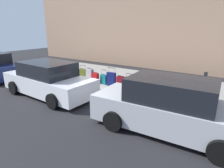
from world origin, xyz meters
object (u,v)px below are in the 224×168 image
Objects in this scene: suitcase_navy_6 at (111,79)px; bollard_post at (59,71)px; suitcase_maroon_5 at (121,82)px; parking_meter at (205,83)px; parked_car_silver_0 at (170,107)px; suitcase_silver_2 at (149,88)px; parked_car_white_1 at (48,80)px; suitcase_red_8 at (95,78)px; suitcase_silver_9 at (90,75)px; suitcase_olive_10 at (83,74)px; suitcase_black_4 at (129,84)px; suitcase_olive_3 at (139,86)px; suitcase_black_11 at (76,74)px; suitcase_teal_0 at (175,92)px; suitcase_teal_7 at (104,79)px; fire_hydrant at (67,71)px; suitcase_red_1 at (162,89)px.

suitcase_navy_6 is 1.37× the size of bollard_post.
parking_meter is (-3.82, -0.19, 0.54)m from suitcase_maroon_5.
bollard_post is 0.15× the size of parked_car_silver_0.
parked_car_white_1 is (4.02, 2.46, 0.33)m from suitcase_silver_2.
suitcase_maroon_5 is 0.64× the size of suitcase_navy_6.
parked_car_silver_0 is (-1.73, 2.46, 0.36)m from suitcase_silver_2.
suitcase_red_8 is 0.53m from suitcase_silver_9.
parked_car_white_1 is at bearing 94.68° from suitcase_olive_10.
parked_car_silver_0 is at bearing 138.50° from suitcase_black_4.
suitcase_olive_3 is 2.67m from suitcase_red_8.
suitcase_black_11 is at bearing 0.86° from suitcase_silver_9.
suitcase_silver_9 reaches higher than bollard_post.
bollard_post is (7.21, 0.11, 0.03)m from suitcase_teal_0.
parked_car_silver_0 reaches higher than suitcase_teal_0.
bollard_post is at bearing 0.80° from suitcase_silver_2.
suitcase_silver_2 is 1.62m from suitcase_maroon_5.
suitcase_teal_7 is 2.81m from fire_hydrant.
suitcase_teal_0 is at bearing 177.98° from suitcase_maroon_5.
suitcase_red_1 is 0.18× the size of parked_car_silver_0.
suitcase_teal_7 is at bearing -162.06° from suitcase_red_8.
suitcase_olive_10 is at bearing -0.02° from suitcase_teal_7.
suitcase_teal_7 is 0.99m from suitcase_silver_9.
suitcase_navy_6 is 1.02m from suitcase_red_8.
suitcase_olive_3 is at bearing 178.56° from suitcase_olive_10.
parked_car_silver_0 reaches higher than suitcase_black_4.
parked_car_white_1 is at bearing 54.14° from suitcase_navy_6.
suitcase_red_1 is at bearing 9.11° from parking_meter.
fire_hydrant is at bearing 3.43° from suitcase_olive_10.
suitcase_maroon_5 is (2.18, -0.07, -0.06)m from suitcase_red_1.
suitcase_black_4 is at bearing 179.38° from fire_hydrant.
fire_hydrant is (2.33, -0.08, 0.10)m from suitcase_red_8.
parking_meter is at bearing -171.85° from suitcase_silver_2.
suitcase_silver_9 reaches higher than fire_hydrant.
parking_meter is at bearing -178.20° from suitcase_black_11.
parked_car_silver_0 is 5.75m from parked_car_white_1.
parked_car_white_1 is (-0.21, 2.60, 0.28)m from suitcase_olive_10.
bollard_post is at bearing 1.39° from suitcase_olive_3.
parking_meter is at bearing -177.98° from suitcase_teal_7.
suitcase_black_11 reaches higher than suitcase_black_4.
suitcase_navy_6 is (2.75, -0.03, 0.02)m from suitcase_red_1.
bollard_post is at bearing 2.46° from suitcase_navy_6.
suitcase_red_1 is 4.26m from suitcase_silver_9.
parked_car_white_1 reaches higher than suitcase_red_8.
suitcase_red_1 is 2.79m from parked_car_silver_0.
suitcase_black_4 is (0.54, 0.03, 0.02)m from suitcase_olive_3.
suitcase_olive_10 reaches higher than suitcase_red_1.
suitcase_olive_10 is at bearing -1.44° from suitcase_olive_3.
suitcase_olive_10 is 0.98× the size of suitcase_black_11.
suitcase_red_1 is 1.63m from suitcase_black_4.
suitcase_red_1 is 1.03× the size of suitcase_olive_3.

